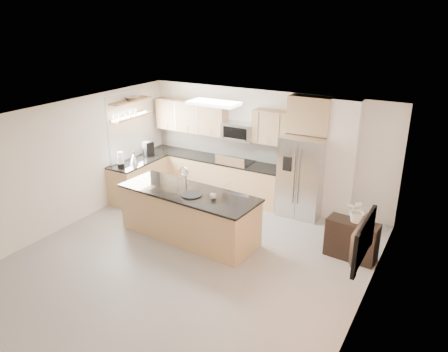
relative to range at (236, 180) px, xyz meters
The scene contains 27 objects.
floor 3.02m from the range, 78.39° to the right, with size 6.50×6.50×0.00m, color gray.
ceiling 3.66m from the range, 78.39° to the right, with size 6.00×6.50×0.02m, color white.
wall_back 1.07m from the range, 28.76° to the left, with size 6.00×0.02×2.60m, color silver.
wall_front 6.25m from the range, 84.45° to the right, with size 6.00×0.02×2.60m, color silver.
wall_left 3.87m from the range, 129.41° to the right, with size 0.02×6.50×2.60m, color silver.
wall_right 4.71m from the range, 39.05° to the right, with size 0.02×6.50×2.60m, color silver.
back_counter 0.63m from the range, behind, with size 3.55×0.66×1.44m.
left_counter 2.33m from the range, 152.71° to the right, with size 0.66×1.50×0.92m.
range is the anchor object (origin of this frame).
upper_cabinets 1.53m from the range, 166.83° to the left, with size 3.50×0.33×0.75m.
microwave 1.16m from the range, 90.00° to the left, with size 0.76×0.40×0.40m.
refrigerator 1.71m from the range, ahead, with size 0.92×0.78×1.78m.
partition_column 2.56m from the range, ahead, with size 0.60×0.30×2.60m, color white.
window 2.86m from the range, 155.75° to the right, with size 0.04×1.15×1.65m.
shelf_lower 2.86m from the range, 156.67° to the right, with size 0.30×1.20×0.04m, color #9C6E3E.
shelf_upper 3.07m from the range, 156.67° to the right, with size 0.30×1.20×0.04m, color #9C6E3E.
ceiling_fixture 2.48m from the range, 81.39° to the right, with size 1.00×0.50×0.06m, color white.
island 2.15m from the range, 87.25° to the right, with size 2.89×1.22×1.40m.
credenza 3.39m from the range, 23.63° to the right, with size 0.91×0.38×0.73m, color black.
cup 2.37m from the range, 72.41° to the right, with size 0.12×0.12×0.10m, color white.
platter 2.34m from the range, 83.53° to the right, with size 0.40×0.40×0.02m, color black.
blender 2.70m from the range, 141.95° to the right, with size 0.16×0.16×0.37m.
kettle 2.44m from the range, 148.54° to the right, with size 0.22×0.22×0.27m.
coffee_maker 2.27m from the range, 163.31° to the right, with size 0.24×0.27×0.35m.
bowl 3.10m from the range, 157.24° to the right, with size 0.38×0.38×0.09m, color silver.
flower_vase 3.48m from the range, 22.96° to the right, with size 0.59×0.51×0.66m, color silver.
television 4.78m from the range, 41.64° to the right, with size 1.08×0.14×0.62m, color black.
Camera 1 is at (3.93, -5.64, 4.24)m, focal length 35.00 mm.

